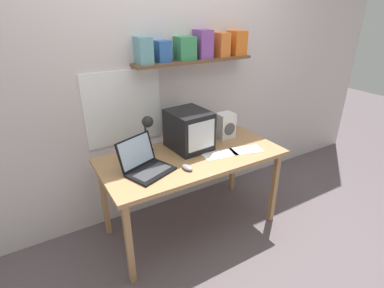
{
  "coord_description": "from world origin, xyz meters",
  "views": [
    {
      "loc": [
        -1.14,
        -1.91,
        1.89
      ],
      "look_at": [
        0.0,
        0.0,
        0.85
      ],
      "focal_mm": 28.0,
      "sensor_mm": 36.0,
      "label": 1
    }
  ],
  "objects_px": {
    "space_heater": "(225,126)",
    "computer_mouse": "(187,168)",
    "laptop": "(144,163)",
    "loose_paper_near_laptop": "(246,150)",
    "desk_lamp": "(147,128)",
    "crt_monitor": "(189,130)",
    "printed_handout": "(220,154)",
    "corner_desk": "(192,162)",
    "juice_glass": "(206,132)"
  },
  "relations": [
    {
      "from": "space_heater",
      "to": "computer_mouse",
      "type": "distance_m",
      "value": 0.71
    },
    {
      "from": "laptop",
      "to": "loose_paper_near_laptop",
      "type": "bearing_deg",
      "value": -29.19
    },
    {
      "from": "desk_lamp",
      "to": "crt_monitor",
      "type": "bearing_deg",
      "value": -14.59
    },
    {
      "from": "space_heater",
      "to": "printed_handout",
      "type": "xyz_separation_m",
      "value": [
        -0.25,
        -0.27,
        -0.12
      ]
    },
    {
      "from": "corner_desk",
      "to": "juice_glass",
      "type": "bearing_deg",
      "value": 39.05
    },
    {
      "from": "printed_handout",
      "to": "crt_monitor",
      "type": "bearing_deg",
      "value": 121.15
    },
    {
      "from": "space_heater",
      "to": "printed_handout",
      "type": "bearing_deg",
      "value": -133.23
    },
    {
      "from": "corner_desk",
      "to": "juice_glass",
      "type": "relative_size",
      "value": 11.76
    },
    {
      "from": "laptop",
      "to": "printed_handout",
      "type": "height_order",
      "value": "laptop"
    },
    {
      "from": "loose_paper_near_laptop",
      "to": "laptop",
      "type": "bearing_deg",
      "value": 171.85
    },
    {
      "from": "juice_glass",
      "to": "computer_mouse",
      "type": "height_order",
      "value": "juice_glass"
    },
    {
      "from": "space_heater",
      "to": "corner_desk",
      "type": "bearing_deg",
      "value": -161.57
    },
    {
      "from": "crt_monitor",
      "to": "computer_mouse",
      "type": "xyz_separation_m",
      "value": [
        -0.21,
        -0.33,
        -0.15
      ]
    },
    {
      "from": "corner_desk",
      "to": "laptop",
      "type": "distance_m",
      "value": 0.46
    },
    {
      "from": "corner_desk",
      "to": "desk_lamp",
      "type": "distance_m",
      "value": 0.47
    },
    {
      "from": "juice_glass",
      "to": "printed_handout",
      "type": "xyz_separation_m",
      "value": [
        -0.1,
        -0.36,
        -0.06
      ]
    },
    {
      "from": "loose_paper_near_laptop",
      "to": "printed_handout",
      "type": "height_order",
      "value": "same"
    },
    {
      "from": "corner_desk",
      "to": "loose_paper_near_laptop",
      "type": "height_order",
      "value": "loose_paper_near_laptop"
    },
    {
      "from": "printed_handout",
      "to": "laptop",
      "type": "bearing_deg",
      "value": 172.92
    },
    {
      "from": "loose_paper_near_laptop",
      "to": "space_heater",
      "type": "bearing_deg",
      "value": 88.57
    },
    {
      "from": "laptop",
      "to": "computer_mouse",
      "type": "relative_size",
      "value": 3.63
    },
    {
      "from": "desk_lamp",
      "to": "computer_mouse",
      "type": "distance_m",
      "value": 0.48
    },
    {
      "from": "corner_desk",
      "to": "computer_mouse",
      "type": "relative_size",
      "value": 13.29
    },
    {
      "from": "desk_lamp",
      "to": "space_heater",
      "type": "distance_m",
      "value": 0.76
    },
    {
      "from": "loose_paper_near_laptop",
      "to": "computer_mouse",
      "type": "bearing_deg",
      "value": -177.41
    },
    {
      "from": "computer_mouse",
      "to": "loose_paper_near_laptop",
      "type": "distance_m",
      "value": 0.6
    },
    {
      "from": "space_heater",
      "to": "loose_paper_near_laptop",
      "type": "bearing_deg",
      "value": -91.99
    },
    {
      "from": "loose_paper_near_laptop",
      "to": "corner_desk",
      "type": "bearing_deg",
      "value": 159.88
    },
    {
      "from": "desk_lamp",
      "to": "corner_desk",
      "type": "bearing_deg",
      "value": -37.68
    },
    {
      "from": "computer_mouse",
      "to": "printed_handout",
      "type": "relative_size",
      "value": 0.37
    },
    {
      "from": "corner_desk",
      "to": "crt_monitor",
      "type": "height_order",
      "value": "crt_monitor"
    },
    {
      "from": "crt_monitor",
      "to": "laptop",
      "type": "bearing_deg",
      "value": -164.92
    },
    {
      "from": "space_heater",
      "to": "computer_mouse",
      "type": "bearing_deg",
      "value": -150.88
    },
    {
      "from": "desk_lamp",
      "to": "computer_mouse",
      "type": "height_order",
      "value": "desk_lamp"
    },
    {
      "from": "corner_desk",
      "to": "juice_glass",
      "type": "distance_m",
      "value": 0.4
    },
    {
      "from": "laptop",
      "to": "desk_lamp",
      "type": "distance_m",
      "value": 0.33
    },
    {
      "from": "juice_glass",
      "to": "computer_mouse",
      "type": "distance_m",
      "value": 0.63
    },
    {
      "from": "desk_lamp",
      "to": "computer_mouse",
      "type": "relative_size",
      "value": 2.94
    },
    {
      "from": "laptop",
      "to": "printed_handout",
      "type": "distance_m",
      "value": 0.65
    },
    {
      "from": "juice_glass",
      "to": "loose_paper_near_laptop",
      "type": "bearing_deg",
      "value": -69.99
    },
    {
      "from": "crt_monitor",
      "to": "printed_handout",
      "type": "height_order",
      "value": "crt_monitor"
    },
    {
      "from": "corner_desk",
      "to": "desk_lamp",
      "type": "bearing_deg",
      "value": 144.47
    },
    {
      "from": "corner_desk",
      "to": "space_heater",
      "type": "bearing_deg",
      "value": 18.99
    },
    {
      "from": "crt_monitor",
      "to": "space_heater",
      "type": "bearing_deg",
      "value": -1.37
    },
    {
      "from": "corner_desk",
      "to": "printed_handout",
      "type": "height_order",
      "value": "printed_handout"
    },
    {
      "from": "crt_monitor",
      "to": "desk_lamp",
      "type": "relative_size",
      "value": 1.15
    },
    {
      "from": "crt_monitor",
      "to": "printed_handout",
      "type": "xyz_separation_m",
      "value": [
        0.15,
        -0.25,
        -0.17
      ]
    },
    {
      "from": "printed_handout",
      "to": "desk_lamp",
      "type": "bearing_deg",
      "value": 146.68
    },
    {
      "from": "desk_lamp",
      "to": "printed_handout",
      "type": "xyz_separation_m",
      "value": [
        0.5,
        -0.33,
        -0.23
      ]
    },
    {
      "from": "laptop",
      "to": "juice_glass",
      "type": "bearing_deg",
      "value": -0.26
    }
  ]
}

